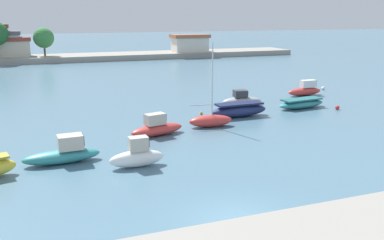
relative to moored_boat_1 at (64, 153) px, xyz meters
The scene contains 13 objects.
ground_plane 12.13m from the moored_boat_1, 58.06° to the right, with size 400.00×400.00×0.00m, color slate.
moored_boat_1 is the anchor object (origin of this frame).
moored_boat_2 4.51m from the moored_boat_1, 28.97° to the right, with size 3.22×1.01×1.79m.
moored_boat_3 7.80m from the moored_boat_1, 29.03° to the left, with size 4.37×2.26×1.64m.
moored_boat_4 12.38m from the moored_boat_1, 22.16° to the left, with size 3.59×1.57×6.58m.
moored_boat_5 16.63m from the moored_boat_1, 24.73° to the left, with size 5.22×1.63×1.21m.
moored_boat_6 20.47m from the moored_boat_1, 32.06° to the left, with size 4.07×1.83×1.55m.
moored_boat_7 23.64m from the moored_boat_1, 19.86° to the left, with size 5.25×2.12×0.91m.
moored_boat_8 29.58m from the moored_boat_1, 26.84° to the left, with size 4.18×1.30×1.68m.
mooring_buoy_0 15.19m from the moored_boat_1, 35.66° to the left, with size 0.26×0.26×0.26m, color orange.
mooring_buoy_1 34.24m from the moored_boat_1, 27.11° to the left, with size 0.41×0.41×0.41m, color white.
mooring_buoy_2 25.76m from the moored_boat_1, 14.09° to the left, with size 0.41×0.41×0.41m, color red.
distant_shoreline 59.83m from the moored_boat_1, 89.07° to the left, with size 91.59×8.66×7.58m.
Camera 1 is at (-7.60, -14.79, 8.59)m, focal length 39.55 mm.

